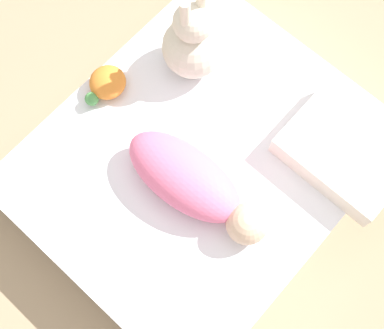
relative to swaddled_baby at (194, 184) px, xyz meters
name	(u,v)px	position (x,y,z in m)	size (l,w,h in m)	color
ground_plane	(199,176)	(-0.10, -0.06, -0.29)	(12.00, 12.00, 0.00)	#9E8466
bed_mattress	(199,167)	(-0.10, -0.06, -0.18)	(1.11, 0.94, 0.22)	white
swaddled_baby	(194,184)	(0.00, 0.00, 0.00)	(0.23, 0.52, 0.14)	pink
pillow	(347,150)	(-0.41, 0.28, -0.03)	(0.30, 0.38, 0.09)	white
bunny_plush	(193,42)	(-0.34, -0.31, 0.06)	(0.21, 0.21, 0.38)	beige
turtle_plush	(106,84)	(-0.07, -0.46, -0.03)	(0.16, 0.12, 0.08)	orange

